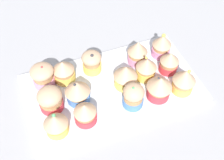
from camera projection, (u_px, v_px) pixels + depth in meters
ground_plane at (112, 92)px, 78.22cm from camera, size 180.00×180.00×3.00cm
baking_tray at (112, 88)px, 76.57cm from camera, size 47.96×26.74×1.20cm
cupcake_0 at (162, 45)px, 80.71cm from camera, size 5.65×5.65×8.04cm
cupcake_1 at (137, 52)px, 78.73cm from camera, size 5.78×5.78×7.92cm
cupcake_2 at (92, 62)px, 77.21cm from camera, size 5.62×5.62×7.01cm
cupcake_3 at (64, 71)px, 75.12cm from camera, size 5.92×5.92×6.97cm
cupcake_4 at (43, 75)px, 74.02cm from camera, size 6.40×6.40×7.04cm
cupcake_5 at (169, 61)px, 77.23cm from camera, size 5.37×5.37×6.93cm
cupcake_6 at (146, 67)px, 75.55cm from camera, size 5.71×5.71×7.60cm
cupcake_7 at (126, 76)px, 73.57cm from camera, size 6.47×6.47×7.41cm
cupcake_8 at (77, 91)px, 70.55cm from camera, size 6.57×6.57×7.54cm
cupcake_9 at (50, 99)px, 69.33cm from camera, size 6.38×6.38×6.83cm
cupcake_10 at (184, 80)px, 72.20cm from camera, size 6.15×6.15×8.29cm
cupcake_11 at (159, 87)px, 71.25cm from camera, size 6.69×6.69×7.61cm
cupcake_12 at (133, 96)px, 69.82cm from camera, size 5.46×5.46×7.45cm
cupcake_13 at (85, 113)px, 67.02cm from camera, size 5.65×5.65×6.61cm
cupcake_14 at (56, 123)px, 65.08cm from camera, size 5.96×5.96×6.78cm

